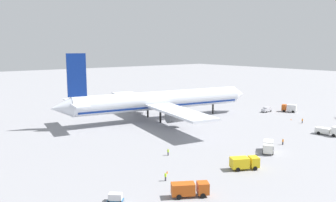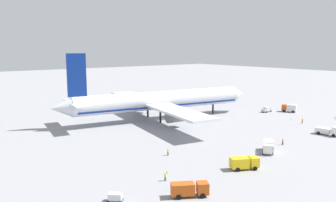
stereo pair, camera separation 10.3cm
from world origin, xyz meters
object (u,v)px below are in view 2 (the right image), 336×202
at_px(ground_worker_3, 271,142).
at_px(traffic_cone_4, 167,172).
at_px(service_truck_2, 289,108).
at_px(traffic_cone_3, 84,106).
at_px(service_van, 267,109).
at_px(service_truck_3, 328,131).
at_px(baggage_cart_0, 115,197).
at_px(ground_worker_1, 168,152).
at_px(ground_worker_0, 165,177).
at_px(service_truck_5, 189,189).
at_px(service_truck_0, 244,162).
at_px(traffic_cone_0, 174,97).
at_px(airliner, 159,101).
at_px(service_truck_4, 268,146).
at_px(traffic_cone_2, 291,119).
at_px(ground_worker_2, 283,142).
at_px(ground_worker_4, 302,121).

xyz_separation_m(ground_worker_3, traffic_cone_4, (-33.69, 0.97, -0.61)).
distance_m(service_truck_2, traffic_cone_3, 86.28).
bearing_deg(service_van, service_truck_3, -116.13).
xyz_separation_m(service_van, traffic_cone_3, (-51.95, 57.42, -0.76)).
xyz_separation_m(baggage_cart_0, ground_worker_1, (22.15, 14.09, 0.05)).
bearing_deg(ground_worker_0, traffic_cone_3, 75.26).
bearing_deg(baggage_cart_0, service_truck_5, -29.08).
xyz_separation_m(service_truck_0, service_truck_5, (-18.01, -2.97, -0.08)).
bearing_deg(service_truck_0, traffic_cone_3, 86.07).
height_order(service_truck_5, traffic_cone_0, service_truck_5).
bearing_deg(traffic_cone_3, ground_worker_0, -104.74).
bearing_deg(airliner, service_truck_0, -106.91).
height_order(service_truck_2, service_truck_5, service_truck_2).
relative_size(airliner, service_truck_0, 11.79).
height_order(ground_worker_1, traffic_cone_3, ground_worker_1).
height_order(service_truck_4, traffic_cone_4, service_truck_4).
height_order(service_truck_4, service_van, service_truck_4).
relative_size(traffic_cone_2, traffic_cone_3, 1.00).
relative_size(service_truck_3, service_truck_4, 1.09).
bearing_deg(service_truck_4, baggage_cart_0, -178.58).
bearing_deg(traffic_cone_2, traffic_cone_0, 88.95).
bearing_deg(ground_worker_2, ground_worker_3, 156.90).
bearing_deg(ground_worker_1, baggage_cart_0, -147.54).
height_order(service_truck_2, service_truck_4, service_truck_2).
bearing_deg(ground_worker_1, service_van, 16.78).
relative_size(ground_worker_3, traffic_cone_0, 3.16).
bearing_deg(service_truck_4, ground_worker_2, 10.01).
xyz_separation_m(ground_worker_0, ground_worker_1, (10.05, 12.09, -0.01)).
xyz_separation_m(service_truck_3, traffic_cone_2, (10.34, 18.79, -1.08)).
bearing_deg(baggage_cart_0, service_truck_4, 1.42).
bearing_deg(ground_worker_4, service_truck_2, 44.54).
distance_m(service_truck_2, service_truck_4, 57.97).
distance_m(ground_worker_0, ground_worker_3, 36.42).
distance_m(airliner, traffic_cone_0, 53.99).
height_order(service_truck_3, ground_worker_1, service_truck_3).
distance_m(airliner, traffic_cone_2, 47.51).
distance_m(service_truck_3, ground_worker_4, 16.12).
xyz_separation_m(service_truck_4, ground_worker_4, (36.50, 12.65, -0.63)).
bearing_deg(service_van, traffic_cone_0, 95.29).
height_order(service_truck_0, ground_worker_2, service_truck_0).
distance_m(airliner, ground_worker_2, 46.99).
bearing_deg(traffic_cone_4, service_truck_5, -108.47).
xyz_separation_m(ground_worker_2, traffic_cone_3, (-16.17, 88.65, -0.55)).
xyz_separation_m(service_truck_2, ground_worker_3, (-46.04, -24.26, -0.78)).
bearing_deg(traffic_cone_0, service_van, -84.71).
height_order(ground_worker_0, traffic_cone_0, ground_worker_0).
distance_m(service_truck_5, ground_worker_0, 8.24).
xyz_separation_m(service_truck_2, ground_worker_0, (-82.41, -26.22, -0.82)).
xyz_separation_m(service_truck_0, traffic_cone_2, (52.29, 22.18, -1.22)).
relative_size(service_van, traffic_cone_4, 8.69).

